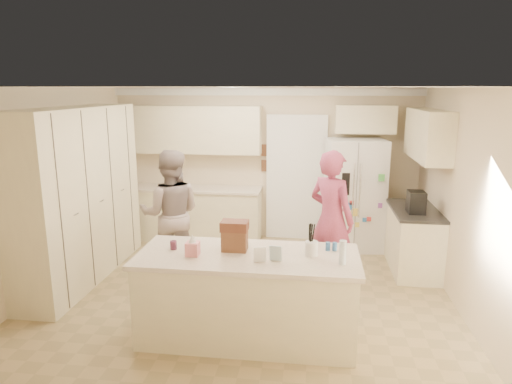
# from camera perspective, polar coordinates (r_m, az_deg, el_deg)

# --- Properties ---
(floor) EXTENTS (5.20, 4.60, 0.02)m
(floor) POSITION_cam_1_polar(r_m,az_deg,el_deg) (6.12, -1.38, -12.30)
(floor) COLOR #A0895C
(floor) RESTS_ON ground
(ceiling) EXTENTS (5.20, 4.60, 0.02)m
(ceiling) POSITION_cam_1_polar(r_m,az_deg,el_deg) (5.54, -1.53, 13.06)
(ceiling) COLOR white
(ceiling) RESTS_ON wall_back
(wall_back) EXTENTS (5.20, 0.02, 2.60)m
(wall_back) POSITION_cam_1_polar(r_m,az_deg,el_deg) (7.93, 1.10, 3.50)
(wall_back) COLOR beige
(wall_back) RESTS_ON ground
(wall_front) EXTENTS (5.20, 0.02, 2.60)m
(wall_front) POSITION_cam_1_polar(r_m,az_deg,el_deg) (3.52, -7.28, -8.75)
(wall_front) COLOR beige
(wall_front) RESTS_ON ground
(wall_left) EXTENTS (0.02, 4.60, 2.60)m
(wall_left) POSITION_cam_1_polar(r_m,az_deg,el_deg) (6.60, -24.45, 0.42)
(wall_left) COLOR beige
(wall_left) RESTS_ON ground
(wall_right) EXTENTS (0.02, 4.60, 2.60)m
(wall_right) POSITION_cam_1_polar(r_m,az_deg,el_deg) (5.89, 24.53, -0.97)
(wall_right) COLOR beige
(wall_right) RESTS_ON ground
(crown_back) EXTENTS (5.20, 0.08, 0.12)m
(crown_back) POSITION_cam_1_polar(r_m,az_deg,el_deg) (7.78, 1.10, 12.42)
(crown_back) COLOR white
(crown_back) RESTS_ON wall_back
(pantry_bank) EXTENTS (0.60, 2.60, 2.35)m
(pantry_bank) POSITION_cam_1_polar(r_m,az_deg,el_deg) (6.64, -21.18, -0.33)
(pantry_bank) COLOR #F2E8BA
(pantry_bank) RESTS_ON floor
(back_base_cab) EXTENTS (2.20, 0.60, 0.88)m
(back_base_cab) POSITION_cam_1_polar(r_m,az_deg,el_deg) (8.03, -7.37, -2.78)
(back_base_cab) COLOR #F2E8BA
(back_base_cab) RESTS_ON floor
(back_countertop) EXTENTS (2.24, 0.63, 0.04)m
(back_countertop) POSITION_cam_1_polar(r_m,az_deg,el_deg) (7.91, -7.48, 0.41)
(back_countertop) COLOR silver
(back_countertop) RESTS_ON back_base_cab
(back_upper_cab) EXTENTS (2.20, 0.35, 0.80)m
(back_upper_cab) POSITION_cam_1_polar(r_m,az_deg,el_deg) (7.89, -7.44, 7.73)
(back_upper_cab) COLOR #F2E8BA
(back_upper_cab) RESTS_ON wall_back
(doorway_opening) EXTENTS (0.90, 0.06, 2.10)m
(doorway_opening) POSITION_cam_1_polar(r_m,az_deg,el_deg) (7.91, 5.04, 1.58)
(doorway_opening) COLOR black
(doorway_opening) RESTS_ON floor
(doorway_casing) EXTENTS (1.02, 0.03, 2.22)m
(doorway_casing) POSITION_cam_1_polar(r_m,az_deg,el_deg) (7.87, 5.03, 1.53)
(doorway_casing) COLOR white
(doorway_casing) RESTS_ON floor
(wall_frame_upper) EXTENTS (0.15, 0.02, 0.20)m
(wall_frame_upper) POSITION_cam_1_polar(r_m,az_deg,el_deg) (7.85, 1.22, 5.25)
(wall_frame_upper) COLOR brown
(wall_frame_upper) RESTS_ON wall_back
(wall_frame_lower) EXTENTS (0.15, 0.02, 0.20)m
(wall_frame_lower) POSITION_cam_1_polar(r_m,az_deg,el_deg) (7.89, 1.21, 3.31)
(wall_frame_lower) COLOR brown
(wall_frame_lower) RESTS_ON wall_back
(refrigerator) EXTENTS (0.98, 0.80, 1.80)m
(refrigerator) POSITION_cam_1_polar(r_m,az_deg,el_deg) (7.57, 12.17, -0.33)
(refrigerator) COLOR white
(refrigerator) RESTS_ON floor
(fridge_seam) EXTENTS (0.02, 0.02, 1.78)m
(fridge_seam) POSITION_cam_1_polar(r_m,az_deg,el_deg) (7.23, 12.40, -0.97)
(fridge_seam) COLOR gray
(fridge_seam) RESTS_ON refrigerator
(fridge_dispenser) EXTENTS (0.22, 0.03, 0.35)m
(fridge_dispenser) POSITION_cam_1_polar(r_m,az_deg,el_deg) (7.15, 10.74, 1.01)
(fridge_dispenser) COLOR black
(fridge_dispenser) RESTS_ON refrigerator
(fridge_handle_l) EXTENTS (0.02, 0.02, 0.85)m
(fridge_handle_l) POSITION_cam_1_polar(r_m,az_deg,el_deg) (7.17, 12.06, 0.18)
(fridge_handle_l) COLOR silver
(fridge_handle_l) RESTS_ON refrigerator
(fridge_handle_r) EXTENTS (0.02, 0.02, 0.85)m
(fridge_handle_r) POSITION_cam_1_polar(r_m,az_deg,el_deg) (7.18, 12.86, 0.15)
(fridge_handle_r) COLOR silver
(fridge_handle_r) RESTS_ON refrigerator
(over_fridge_cab) EXTENTS (0.95, 0.35, 0.45)m
(over_fridge_cab) POSITION_cam_1_polar(r_m,az_deg,el_deg) (7.65, 13.50, 8.84)
(over_fridge_cab) COLOR #F2E8BA
(over_fridge_cab) RESTS_ON wall_back
(right_base_cab) EXTENTS (0.60, 1.20, 0.88)m
(right_base_cab) POSITION_cam_1_polar(r_m,az_deg,el_deg) (6.97, 19.07, -5.84)
(right_base_cab) COLOR #F2E8BA
(right_base_cab) RESTS_ON floor
(right_countertop) EXTENTS (0.63, 1.24, 0.04)m
(right_countertop) POSITION_cam_1_polar(r_m,az_deg,el_deg) (6.84, 19.27, -2.18)
(right_countertop) COLOR #2D2B28
(right_countertop) RESTS_ON right_base_cab
(right_upper_cab) EXTENTS (0.35, 1.50, 0.70)m
(right_upper_cab) POSITION_cam_1_polar(r_m,az_deg,el_deg) (6.88, 20.69, 6.70)
(right_upper_cab) COLOR #F2E8BA
(right_upper_cab) RESTS_ON wall_right
(coffee_maker) EXTENTS (0.22, 0.28, 0.30)m
(coffee_maker) POSITION_cam_1_polar(r_m,az_deg,el_deg) (6.60, 19.38, -1.19)
(coffee_maker) COLOR black
(coffee_maker) RESTS_ON right_countertop
(island_base) EXTENTS (2.20, 0.90, 0.88)m
(island_base) POSITION_cam_1_polar(r_m,az_deg,el_deg) (4.91, -1.04, -13.08)
(island_base) COLOR #F2E8BA
(island_base) RESTS_ON floor
(island_top) EXTENTS (2.28, 0.96, 0.05)m
(island_top) POSITION_cam_1_polar(r_m,az_deg,el_deg) (4.73, -1.06, -8.07)
(island_top) COLOR silver
(island_top) RESTS_ON island_base
(utensil_crock) EXTENTS (0.13, 0.13, 0.15)m
(utensil_crock) POSITION_cam_1_polar(r_m,az_deg,el_deg) (4.70, 6.95, -7.02)
(utensil_crock) COLOR white
(utensil_crock) RESTS_ON island_top
(tissue_box) EXTENTS (0.13, 0.13, 0.14)m
(tissue_box) POSITION_cam_1_polar(r_m,az_deg,el_deg) (4.71, -7.93, -7.04)
(tissue_box) COLOR #D97781
(tissue_box) RESTS_ON island_top
(tissue_plume) EXTENTS (0.08, 0.08, 0.08)m
(tissue_plume) POSITION_cam_1_polar(r_m,az_deg,el_deg) (4.68, -7.97, -5.77)
(tissue_plume) COLOR white
(tissue_plume) RESTS_ON tissue_box
(dollhouse_body) EXTENTS (0.26, 0.18, 0.22)m
(dollhouse_body) POSITION_cam_1_polar(r_m,az_deg,el_deg) (4.80, -2.67, -6.05)
(dollhouse_body) COLOR brown
(dollhouse_body) RESTS_ON island_top
(dollhouse_roof) EXTENTS (0.28, 0.20, 0.10)m
(dollhouse_roof) POSITION_cam_1_polar(r_m,az_deg,el_deg) (4.75, -2.69, -4.23)
(dollhouse_roof) COLOR #592D1E
(dollhouse_roof) RESTS_ON dollhouse_body
(jam_jar) EXTENTS (0.07, 0.07, 0.09)m
(jam_jar) POSITION_cam_1_polar(r_m,az_deg,el_deg) (4.93, -10.28, -6.55)
(jam_jar) COLOR #59263F
(jam_jar) RESTS_ON island_top
(greeting_card_a) EXTENTS (0.12, 0.06, 0.16)m
(greeting_card_a) POSITION_cam_1_polar(r_m,az_deg,el_deg) (4.49, 0.47, -7.81)
(greeting_card_a) COLOR white
(greeting_card_a) RESTS_ON island_top
(greeting_card_b) EXTENTS (0.12, 0.05, 0.16)m
(greeting_card_b) POSITION_cam_1_polar(r_m,az_deg,el_deg) (4.52, 2.45, -7.67)
(greeting_card_b) COLOR silver
(greeting_card_b) RESTS_ON island_top
(water_bottle) EXTENTS (0.07, 0.07, 0.24)m
(water_bottle) POSITION_cam_1_polar(r_m,az_deg,el_deg) (4.50, 10.79, -7.44)
(water_bottle) COLOR silver
(water_bottle) RESTS_ON island_top
(shaker_salt) EXTENTS (0.05, 0.05, 0.09)m
(shaker_salt) POSITION_cam_1_polar(r_m,az_deg,el_deg) (4.87, 8.97, -6.73)
(shaker_salt) COLOR #2E5A92
(shaker_salt) RESTS_ON island_top
(shaker_pepper) EXTENTS (0.05, 0.05, 0.09)m
(shaker_pepper) POSITION_cam_1_polar(r_m,az_deg,el_deg) (4.87, 9.80, -6.75)
(shaker_pepper) COLOR #2E5A92
(shaker_pepper) RESTS_ON island_top
(teen_boy) EXTENTS (0.98, 0.83, 1.78)m
(teen_boy) POSITION_cam_1_polar(r_m,az_deg,el_deg) (6.42, -10.62, -2.70)
(teen_boy) COLOR gray
(teen_boy) RESTS_ON floor
(teen_girl) EXTENTS (0.79, 0.76, 1.83)m
(teen_girl) POSITION_cam_1_polar(r_m,az_deg,el_deg) (6.07, 9.37, -3.35)
(teen_girl) COLOR #B5437B
(teen_girl) RESTS_ON floor
(fridge_magnets) EXTENTS (0.76, 0.02, 1.44)m
(fridge_magnets) POSITION_cam_1_polar(r_m,az_deg,el_deg) (7.22, 12.40, -0.98)
(fridge_magnets) COLOR tan
(fridge_magnets) RESTS_ON refrigerator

